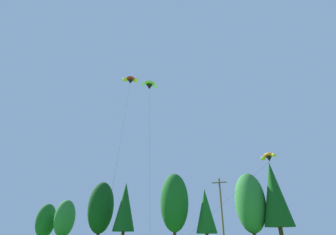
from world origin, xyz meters
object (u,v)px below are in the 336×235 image
object	(u,v)px
parafoil_kite_high_red_yellow	(130,80)
parafoil_kite_far_orange	(269,157)
parafoil_kite_mid_lime_white	(149,85)
utility_pole	(222,213)

from	to	relation	value
parafoil_kite_high_red_yellow	parafoil_kite_far_orange	bearing A→B (deg)	24.96
parafoil_kite_high_red_yellow	parafoil_kite_far_orange	world-z (taller)	parafoil_kite_high_red_yellow
parafoil_kite_mid_lime_white	parafoil_kite_high_red_yellow	bearing A→B (deg)	-163.67
utility_pole	parafoil_kite_far_orange	xyz separation A→B (m)	(7.55, 0.68, 7.72)
parafoil_kite_far_orange	utility_pole	bearing A→B (deg)	-174.85
utility_pole	parafoil_kite_high_red_yellow	xyz separation A→B (m)	(-11.78, -8.32, 19.92)
parafoil_kite_high_red_yellow	parafoil_kite_far_orange	size ratio (longest dim) A/B	1.53
utility_pole	parafoil_kite_far_orange	size ratio (longest dim) A/B	0.65
utility_pole	parafoil_kite_high_red_yellow	distance (m)	24.60
utility_pole	parafoil_kite_far_orange	world-z (taller)	parafoil_kite_far_orange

